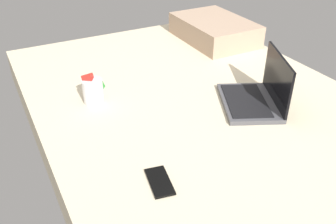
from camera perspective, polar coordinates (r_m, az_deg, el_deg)
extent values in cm
cube|color=beige|center=(177.97, 2.94, 0.97)|extent=(180.00, 140.00, 18.00)
cube|color=#4C4C51|center=(164.71, 12.50, 1.47)|extent=(39.65, 34.85, 2.00)
cube|color=black|center=(163.74, 12.04, 1.82)|extent=(33.48, 27.72, 0.40)
cube|color=black|center=(162.60, 16.73, 5.03)|extent=(30.29, 14.94, 21.00)
cylinder|color=silver|center=(163.55, -11.62, 3.17)|extent=(9.00, 9.00, 11.00)
cube|color=blue|center=(164.39, -11.59, 2.71)|extent=(6.91, 6.72, 4.70)
cube|color=#268C33|center=(163.77, -10.98, 4.05)|extent=(6.94, 7.00, 5.52)
cube|color=red|center=(162.63, -12.37, 5.06)|extent=(6.87, 5.93, 6.53)
cube|color=black|center=(120.78, -1.33, -10.83)|extent=(15.00, 9.23, 0.80)
cube|color=tan|center=(232.92, 7.23, 12.64)|extent=(52.00, 36.00, 13.00)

